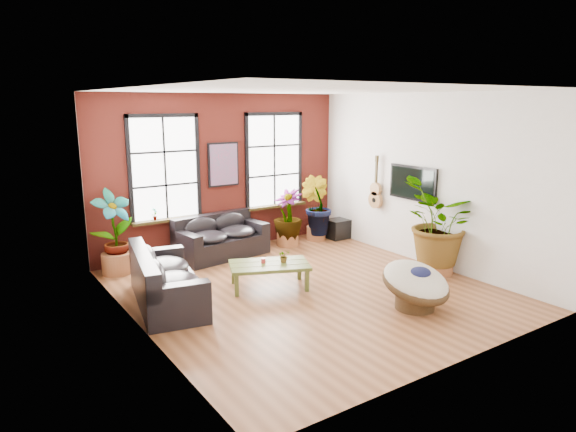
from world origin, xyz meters
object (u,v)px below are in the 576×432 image
(sofa_left, at_px, (163,280))
(papasan_chair, at_px, (416,284))
(sofa_back, at_px, (220,238))
(coffee_table, at_px, (269,266))

(sofa_left, distance_m, papasan_chair, 4.16)
(sofa_back, bearing_deg, sofa_left, -143.35)
(coffee_table, bearing_deg, papasan_chair, -32.99)
(sofa_back, xyz_separation_m, sofa_left, (-2.02, -1.95, 0.00))
(papasan_chair, bearing_deg, sofa_left, 138.52)
(sofa_back, distance_m, papasan_chair, 4.63)
(sofa_back, height_order, coffee_table, sofa_back)
(sofa_back, distance_m, sofa_left, 2.81)
(sofa_back, relative_size, papasan_chair, 1.70)
(sofa_left, xyz_separation_m, coffee_table, (1.87, -0.33, -0.01))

